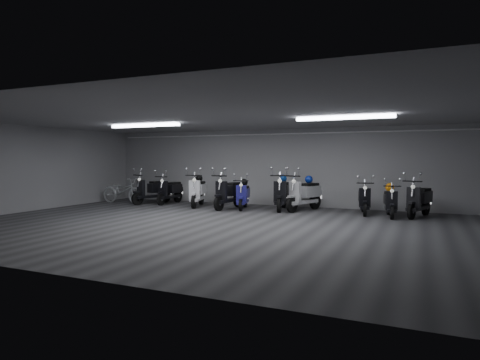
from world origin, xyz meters
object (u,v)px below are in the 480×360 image
at_px(scooter_7, 364,194).
at_px(scooter_8, 390,197).
at_px(scooter_5, 282,188).
at_px(scooter_6, 304,189).
at_px(helmet_0, 199,178).
at_px(scooter_2, 198,187).
at_px(bicycle, 123,188).
at_px(helmet_4, 390,187).
at_px(scooter_0, 151,186).
at_px(scooter_9, 419,194).
at_px(helmet_2, 244,182).
at_px(helmet_3, 309,179).
at_px(scooter_4, 243,191).
at_px(helmet_1, 283,178).
at_px(scooter_3, 229,188).
at_px(scooter_1, 170,187).

xyz_separation_m(scooter_7, scooter_8, (0.79, -0.35, -0.03)).
xyz_separation_m(scooter_5, scooter_6, (0.72, 0.15, -0.01)).
bearing_deg(scooter_8, helmet_0, 168.36).
height_order(scooter_2, bicycle, scooter_2).
bearing_deg(helmet_4, scooter_2, -178.65).
distance_m(scooter_0, scooter_7, 7.80).
relative_size(bicycle, helmet_4, 6.93).
xyz_separation_m(scooter_9, helmet_0, (-7.39, 0.02, 0.34)).
height_order(bicycle, helmet_2, bicycle).
xyz_separation_m(scooter_9, helmet_2, (-5.57, -0.07, 0.23)).
height_order(scooter_7, helmet_2, scooter_7).
bearing_deg(scooter_9, helmet_3, -167.91).
distance_m(scooter_7, scooter_8, 0.87).
bearing_deg(scooter_0, helmet_2, 20.93).
bearing_deg(scooter_4, helmet_1, 7.89).
distance_m(scooter_3, scooter_6, 2.55).
xyz_separation_m(scooter_3, helmet_1, (1.72, 0.65, 0.33)).
distance_m(bicycle, helmet_4, 9.72).
height_order(scooter_3, bicycle, scooter_3).
bearing_deg(scooter_6, scooter_9, 18.41).
bearing_deg(scooter_7, scooter_2, 173.13).
distance_m(scooter_0, scooter_8, 8.59).
bearing_deg(scooter_3, bicycle, -173.93).
relative_size(scooter_0, bicycle, 1.00).
height_order(scooter_6, scooter_8, scooter_6).
height_order(scooter_0, helmet_2, scooter_0).
distance_m(scooter_4, scooter_9, 5.51).
distance_m(helmet_2, helmet_3, 2.22).
height_order(scooter_3, helmet_3, scooter_3).
relative_size(scooter_3, helmet_3, 7.41).
distance_m(scooter_7, helmet_0, 5.84).
xyz_separation_m(scooter_4, helmet_4, (4.70, 0.21, 0.24)).
bearing_deg(scooter_5, scooter_6, 0.30).
bearing_deg(helmet_1, helmet_0, -176.04).
height_order(scooter_3, scooter_9, scooter_3).
bearing_deg(helmet_1, bicycle, -173.95).
relative_size(scooter_6, helmet_4, 7.33).
relative_size(scooter_3, helmet_2, 7.36).
xyz_separation_m(scooter_2, bicycle, (-3.21, -0.19, -0.11)).
height_order(scooter_1, helmet_4, scooter_1).
relative_size(scooter_0, scooter_3, 0.96).
distance_m(scooter_6, scooter_7, 1.93).
xyz_separation_m(scooter_1, helmet_2, (3.16, -0.18, 0.25)).
height_order(scooter_5, bicycle, scooter_5).
height_order(scooter_4, scooter_8, scooter_4).
height_order(scooter_3, scooter_6, scooter_6).
height_order(scooter_3, scooter_5, scooter_5).
distance_m(scooter_2, bicycle, 3.22).
xyz_separation_m(scooter_8, helmet_2, (-4.79, 0.23, 0.31)).
relative_size(scooter_2, helmet_4, 7.18).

